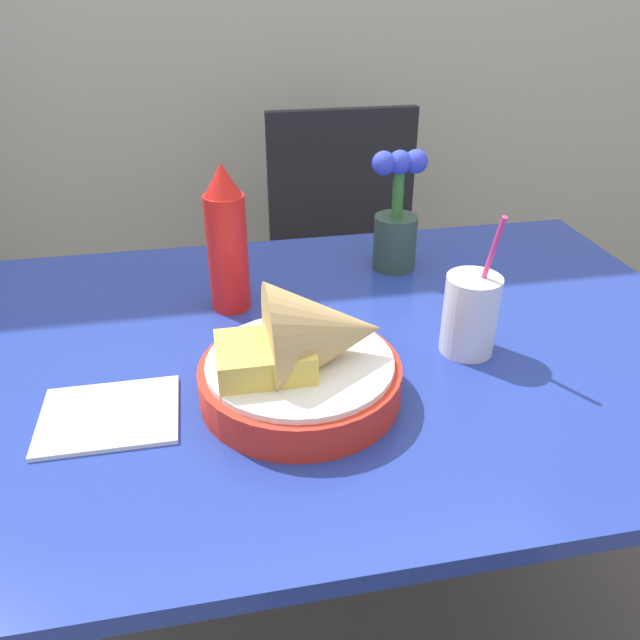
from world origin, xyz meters
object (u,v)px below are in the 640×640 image
food_basket (308,359)px  chair_far_window (348,252)px  flower_vase (396,222)px  drink_cup (470,317)px  ketchup_bottle (227,241)px

food_basket → chair_far_window: bearing=73.4°
flower_vase → drink_cup: bearing=-86.0°
drink_cup → chair_far_window: bearing=88.5°
drink_cup → food_basket: bearing=-165.2°
chair_far_window → food_basket: (-0.26, -0.88, 0.25)m
chair_far_window → food_basket: chair_far_window is taller
food_basket → drink_cup: bearing=14.8°
ketchup_bottle → drink_cup: size_ratio=1.10×
food_basket → ketchup_bottle: bearing=107.2°
chair_far_window → food_basket: 0.95m
drink_cup → flower_vase: (-0.02, 0.29, 0.03)m
ketchup_bottle → flower_vase: (0.30, 0.10, -0.03)m
drink_cup → flower_vase: size_ratio=1.00×
ketchup_bottle → food_basket: bearing=-72.8°
ketchup_bottle → chair_far_window: bearing=61.1°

